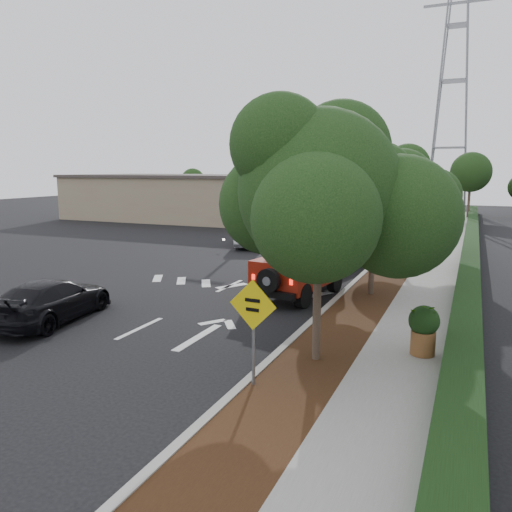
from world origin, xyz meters
The scene contains 19 objects.
ground centered at (0.00, 0.00, 0.00)m, with size 120.00×120.00×0.00m, color black.
curb centered at (4.60, 12.00, 0.07)m, with size 0.20×70.00×0.15m, color #9E9B93.
planting_strip centered at (5.60, 12.00, 0.06)m, with size 1.80×70.00×0.12m, color black.
sidewalk centered at (7.50, 12.00, 0.06)m, with size 2.00×70.00×0.12m, color gray.
hedge centered at (8.90, 12.00, 0.40)m, with size 0.80×70.00×0.80m, color black.
commercial_building centered at (-16.00, 30.00, 2.00)m, with size 22.00×12.00×4.00m, color gray.
transmission_tower centered at (6.00, 48.00, 0.00)m, with size 7.00×4.00×28.00m, color slate, non-canonical shape.
street_tree_near centered at (5.60, -0.50, 0.00)m, with size 3.80×3.80×5.92m, color black, non-canonical shape.
street_tree_mid centered at (5.60, 6.50, 0.00)m, with size 3.20×3.20×5.32m, color black, non-canonical shape.
street_tree_far centered at (5.60, 13.00, 0.00)m, with size 3.40×3.40×5.62m, color black, non-canonical shape.
light_pole_a centered at (-6.50, 26.00, 0.00)m, with size 2.00×0.22×9.00m, color slate, non-canonical shape.
light_pole_b centered at (-7.50, 38.00, 0.00)m, with size 2.00×0.22×9.00m, color slate, non-canonical shape.
red_jeep centered at (3.15, 5.74, 1.14)m, with size 2.51×4.56×2.25m.
silver_suv_ahead centered at (2.56, 10.63, 0.71)m, with size 2.34×5.09×1.41m, color #AEB1B6.
black_suv_oncoming centered at (-2.97, -0.44, 0.67)m, with size 1.87×4.59×1.33m, color black.
silver_sedan_oncoming centered at (-3.62, 16.08, 0.76)m, with size 1.61×4.63×1.53m, color #989A9F.
parked_suv centered at (-9.83, 25.85, 0.70)m, with size 1.65×4.10×1.40m, color #B9BCC1.
speed_hump_sign centered at (4.80, -2.48, 1.60)m, with size 1.09×0.11×2.31m.
terracotta_planter centered at (7.96, 0.81, 0.89)m, with size 0.75×0.75×1.31m.
Camera 1 is at (8.88, -11.69, 4.68)m, focal length 35.00 mm.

